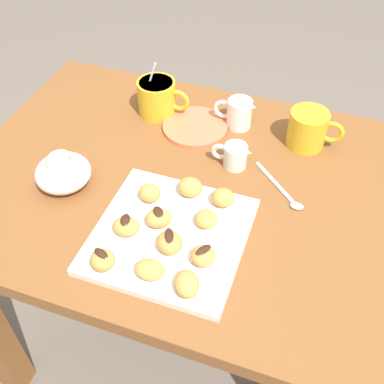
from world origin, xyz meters
The scene contains 26 objects.
ground_plane centered at (0.00, 0.00, 0.00)m, with size 8.00×8.00×0.00m, color #665B51.
dining_table centered at (0.00, 0.00, 0.58)m, with size 1.06×0.73×0.71m.
pastry_plate_square centered at (-0.01, -0.16, 0.72)m, with size 0.28×0.28×0.02m, color silver.
coffee_mug_mustard_left centered at (-0.19, 0.21, 0.76)m, with size 0.13×0.09×0.14m.
coffee_mug_mustard_right centered at (0.19, 0.21, 0.76)m, with size 0.13×0.09×0.09m.
cream_pitcher_white centered at (0.02, 0.23, 0.75)m, with size 0.10×0.06×0.07m.
ice_cream_bowl centered at (-0.27, -0.10, 0.75)m, with size 0.12×0.12×0.09m.
chocolate_sauce_pitcher centered at (0.05, 0.08, 0.74)m, with size 0.09×0.05×0.06m.
saucer_coral_left centered at (-0.07, 0.18, 0.72)m, with size 0.16×0.16×0.01m, color #E5704C.
loose_spoon_near_saucer centered at (0.17, 0.03, 0.71)m, with size 0.13×0.12×0.01m.
beignet_0 centered at (-0.01, -0.26, 0.74)m, with size 0.04×0.05×0.03m, color #D19347.
beignet_1 centered at (-0.09, -0.27, 0.75)m, with size 0.04×0.04×0.04m, color #D19347.
chocolate_drizzle_1 centered at (-0.09, -0.27, 0.77)m, with size 0.03×0.02×0.01m, color #381E11.
beignet_2 centered at (0.05, -0.12, 0.74)m, with size 0.04×0.04×0.03m, color #D19347.
beignet_3 centered at (-0.09, -0.19, 0.74)m, with size 0.04×0.05×0.04m, color #D19347.
chocolate_drizzle_3 centered at (-0.09, -0.19, 0.76)m, with size 0.03×0.02×0.01m, color #381E11.
beignet_4 centered at (-0.01, -0.05, 0.75)m, with size 0.05×0.05×0.04m, color #D19347.
beignet_5 centered at (-0.04, -0.15, 0.74)m, with size 0.04×0.05×0.04m, color #D19347.
chocolate_drizzle_5 centered at (-0.04, -0.15, 0.76)m, with size 0.03×0.02×0.01m, color #381E11.
beignet_6 centered at (0.07, -0.20, 0.74)m, with size 0.05×0.04×0.03m, color #D19347.
chocolate_drizzle_6 centered at (0.07, -0.20, 0.76)m, with size 0.03×0.02×0.01m, color #381E11.
beignet_7 centered at (-0.08, -0.09, 0.74)m, with size 0.04×0.04×0.04m, color #D19347.
beignet_8 centered at (0.01, -0.20, 0.75)m, with size 0.05×0.05×0.04m, color #D19347.
chocolate_drizzle_8 centered at (0.01, -0.20, 0.77)m, with size 0.03×0.02×0.01m, color #381E11.
beignet_9 centered at (0.07, -0.27, 0.74)m, with size 0.06×0.04×0.03m, color #D19347.
beignet_10 centered at (0.07, -0.06, 0.74)m, with size 0.05×0.04×0.04m, color #D19347.
Camera 1 is at (0.22, -0.68, 1.41)m, focal length 43.53 mm.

